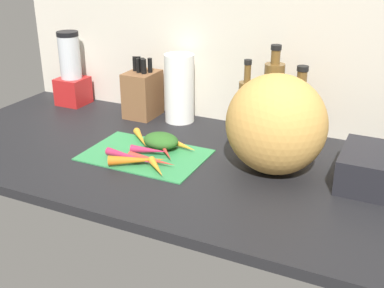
% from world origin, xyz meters
% --- Properties ---
extents(ground_plane, '(1.70, 0.80, 0.03)m').
position_xyz_m(ground_plane, '(0.00, 0.00, -0.01)').
color(ground_plane, black).
extents(wall_back, '(1.70, 0.03, 0.60)m').
position_xyz_m(wall_back, '(0.00, 0.39, 0.30)').
color(wall_back, beige).
rests_on(wall_back, ground_plane).
extents(cutting_board, '(0.39, 0.26, 0.01)m').
position_xyz_m(cutting_board, '(-0.08, -0.04, 0.00)').
color(cutting_board, '#338C4C').
rests_on(cutting_board, ground_plane).
extents(carrot_0, '(0.11, 0.05, 0.02)m').
position_xyz_m(carrot_0, '(0.02, 0.04, 0.02)').
color(carrot_0, orange).
rests_on(carrot_0, cutting_board).
extents(carrot_1, '(0.14, 0.15, 0.03)m').
position_xyz_m(carrot_1, '(-0.02, -0.01, 0.02)').
color(carrot_1, red).
rests_on(carrot_1, cutting_board).
extents(carrot_2, '(0.10, 0.10, 0.02)m').
position_xyz_m(carrot_2, '(0.02, -0.14, 0.02)').
color(carrot_2, orange).
rests_on(carrot_2, cutting_board).
extents(carrot_3, '(0.16, 0.03, 0.03)m').
position_xyz_m(carrot_3, '(-0.02, -0.10, 0.02)').
color(carrot_3, red).
rests_on(carrot_3, cutting_board).
extents(carrot_4, '(0.17, 0.11, 0.03)m').
position_xyz_m(carrot_4, '(-0.05, -0.12, 0.02)').
color(carrot_4, orange).
rests_on(carrot_4, cutting_board).
extents(carrot_5, '(0.13, 0.05, 0.03)m').
position_xyz_m(carrot_5, '(-0.06, -0.04, 0.02)').
color(carrot_5, '#B2264C').
rests_on(carrot_5, cutting_board).
extents(carrot_6, '(0.18, 0.04, 0.03)m').
position_xyz_m(carrot_6, '(-0.09, -0.11, 0.02)').
color(carrot_6, '#B2264C').
rests_on(carrot_6, cutting_board).
extents(carrot_7, '(0.12, 0.12, 0.02)m').
position_xyz_m(carrot_7, '(-0.14, 0.04, 0.02)').
color(carrot_7, orange).
rests_on(carrot_7, cutting_board).
extents(carrot_greens_pile, '(0.12, 0.09, 0.05)m').
position_xyz_m(carrot_greens_pile, '(-0.05, 0.02, 0.03)').
color(carrot_greens_pile, '#2D6023').
rests_on(carrot_greens_pile, cutting_board).
extents(winter_squash, '(0.30, 0.27, 0.30)m').
position_xyz_m(winter_squash, '(0.33, 0.03, 0.15)').
color(winter_squash, gold).
rests_on(winter_squash, ground_plane).
extents(knife_block, '(0.11, 0.14, 0.23)m').
position_xyz_m(knife_block, '(-0.27, 0.28, 0.09)').
color(knife_block, brown).
rests_on(knife_block, ground_plane).
extents(blender_appliance, '(0.11, 0.11, 0.30)m').
position_xyz_m(blender_appliance, '(-0.62, 0.28, 0.13)').
color(blender_appliance, red).
rests_on(blender_appliance, ground_plane).
extents(paper_towel_roll, '(0.11, 0.11, 0.26)m').
position_xyz_m(paper_towel_roll, '(-0.12, 0.30, 0.13)').
color(paper_towel_roll, white).
rests_on(paper_towel_roll, ground_plane).
extents(bottle_0, '(0.06, 0.06, 0.27)m').
position_xyz_m(bottle_0, '(0.15, 0.27, 0.11)').
color(bottle_0, brown).
rests_on(bottle_0, ground_plane).
extents(bottle_1, '(0.07, 0.07, 0.33)m').
position_xyz_m(bottle_1, '(0.24, 0.28, 0.14)').
color(bottle_1, brown).
rests_on(bottle_1, ground_plane).
extents(bottle_2, '(0.07, 0.07, 0.26)m').
position_xyz_m(bottle_2, '(0.33, 0.30, 0.10)').
color(bottle_2, brown).
rests_on(bottle_2, ground_plane).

